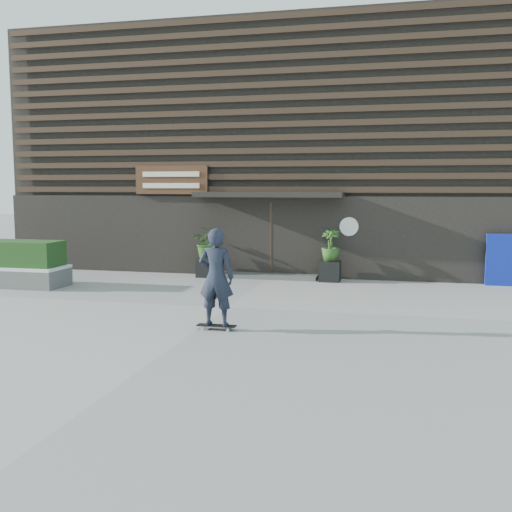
% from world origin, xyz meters
% --- Properties ---
extents(ground, '(80.00, 80.00, 0.00)m').
position_xyz_m(ground, '(0.00, 0.00, 0.00)').
color(ground, '#989590').
rests_on(ground, ground).
extents(entrance_step, '(3.00, 0.80, 0.12)m').
position_xyz_m(entrance_step, '(0.00, 4.60, 0.06)').
color(entrance_step, '#484846').
rests_on(entrance_step, ground).
extents(planter_pot_left, '(0.60, 0.60, 0.60)m').
position_xyz_m(planter_pot_left, '(-1.90, 4.40, 0.30)').
color(planter_pot_left, black).
rests_on(planter_pot_left, ground).
extents(bamboo_left, '(0.86, 0.75, 0.96)m').
position_xyz_m(bamboo_left, '(-1.90, 4.40, 1.08)').
color(bamboo_left, '#2D591E').
rests_on(bamboo_left, planter_pot_left).
extents(planter_pot_right, '(0.60, 0.60, 0.60)m').
position_xyz_m(planter_pot_right, '(1.90, 4.40, 0.30)').
color(planter_pot_right, black).
rests_on(planter_pot_right, ground).
extents(bamboo_right, '(0.54, 0.54, 0.96)m').
position_xyz_m(bamboo_right, '(1.90, 4.40, 1.08)').
color(bamboo_right, '#2D591E').
rests_on(bamboo_right, planter_pot_right).
extents(raised_bed, '(3.50, 1.20, 0.50)m').
position_xyz_m(raised_bed, '(-6.98, 1.55, 0.25)').
color(raised_bed, '#535350').
rests_on(raised_bed, ground).
extents(snow_layer, '(3.50, 1.20, 0.08)m').
position_xyz_m(snow_layer, '(-6.98, 1.55, 0.54)').
color(snow_layer, white).
rests_on(snow_layer, raised_bed).
extents(hedge, '(3.30, 1.00, 0.70)m').
position_xyz_m(hedge, '(-6.98, 1.55, 0.93)').
color(hedge, '#193B15').
rests_on(hedge, snow_layer).
extents(building, '(18.00, 11.00, 8.00)m').
position_xyz_m(building, '(-0.00, 9.96, 3.99)').
color(building, black).
rests_on(building, ground).
extents(skateboarder, '(0.78, 0.46, 2.00)m').
position_xyz_m(skateboarder, '(0.39, -2.14, 1.04)').
color(skateboarder, black).
rests_on(skateboarder, ground).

